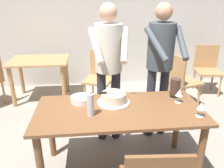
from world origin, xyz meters
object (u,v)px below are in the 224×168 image
(plate_stack, at_px, (81,99))
(wine_glass_far, at_px, (179,93))
(hurricane_lamp, at_px, (175,88))
(background_table, at_px, (40,69))
(background_chair_1, at_px, (181,79))
(main_dining_table, at_px, (119,119))
(person_cutting_cake, at_px, (109,61))
(wine_glass_near, at_px, (201,106))
(person_standing_beside, at_px, (160,59))
(cake_on_platter, at_px, (113,98))
(background_chair_2, at_px, (207,67))
(water_bottle, at_px, (90,104))
(background_chair_3, at_px, (100,75))
(cake_knife, at_px, (106,93))

(plate_stack, bearing_deg, wine_glass_far, -6.18)
(hurricane_lamp, xyz_separation_m, background_table, (-1.80, 1.68, -0.28))
(background_table, bearing_deg, background_chair_1, -12.25)
(main_dining_table, bearing_deg, person_cutting_cake, 95.38)
(wine_glass_near, distance_m, person_standing_beside, 0.87)
(cake_on_platter, distance_m, person_cutting_cake, 0.52)
(person_standing_beside, distance_m, background_chair_2, 1.99)
(water_bottle, xyz_separation_m, background_table, (-0.88, 2.00, -0.29))
(background_chair_3, bearing_deg, background_table, 168.28)
(background_chair_1, bearing_deg, water_bottle, -135.37)
(cake_on_platter, xyz_separation_m, background_chair_1, (1.27, 1.25, -0.31))
(main_dining_table, height_order, person_standing_beside, person_standing_beside)
(plate_stack, distance_m, wine_glass_far, 1.02)
(wine_glass_far, relative_size, hurricane_lamp, 0.69)
(main_dining_table, xyz_separation_m, water_bottle, (-0.28, -0.10, 0.23))
(person_cutting_cake, bearing_deg, hurricane_lamp, -27.57)
(wine_glass_far, height_order, background_chair_3, background_chair_3)
(background_chair_1, height_order, background_chair_2, same)
(wine_glass_near, bearing_deg, background_chair_1, 72.79)
(person_standing_beside, height_order, background_chair_1, person_standing_beside)
(cake_on_platter, xyz_separation_m, background_chair_2, (2.00, 1.79, -0.31))
(main_dining_table, relative_size, cake_on_platter, 4.86)
(main_dining_table, height_order, plate_stack, plate_stack)
(plate_stack, relative_size, wine_glass_far, 1.53)
(main_dining_table, distance_m, background_chair_1, 1.86)
(person_cutting_cake, bearing_deg, plate_stack, -129.49)
(background_chair_3, bearing_deg, main_dining_table, -86.04)
(wine_glass_near, bearing_deg, plate_stack, 159.72)
(main_dining_table, height_order, background_chair_3, background_chair_3)
(wine_glass_far, height_order, background_table, wine_glass_far)
(hurricane_lamp, bearing_deg, background_chair_2, 52.49)
(cake_on_platter, bearing_deg, person_standing_beside, 37.51)
(cake_on_platter, height_order, background_table, cake_on_platter)
(cake_knife, distance_m, background_table, 2.07)
(wine_glass_near, xyz_separation_m, background_chair_2, (1.23, 2.14, -0.36))
(cake_knife, height_order, water_bottle, water_bottle)
(water_bottle, height_order, background_chair_3, water_bottle)
(person_standing_beside, height_order, background_chair_3, person_standing_beside)
(cake_knife, bearing_deg, background_chair_2, 40.87)
(hurricane_lamp, distance_m, background_chair_1, 1.35)
(cake_knife, height_order, background_chair_2, background_chair_2)
(wine_glass_far, distance_m, background_chair_1, 1.48)
(cake_knife, distance_m, background_chair_3, 1.59)
(cake_knife, height_order, background_chair_3, background_chair_3)
(plate_stack, height_order, background_chair_1, background_chair_1)
(person_cutting_cake, bearing_deg, main_dining_table, -84.62)
(water_bottle, height_order, background_table, water_bottle)
(cake_on_platter, distance_m, background_table, 2.10)
(main_dining_table, height_order, background_chair_2, background_chair_2)
(plate_stack, relative_size, person_standing_beside, 0.13)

